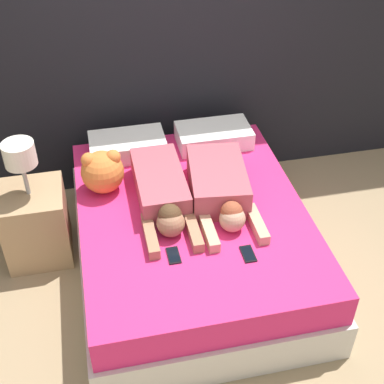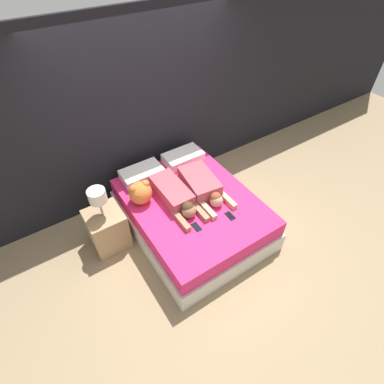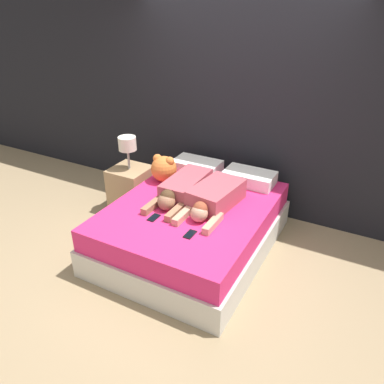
# 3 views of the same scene
# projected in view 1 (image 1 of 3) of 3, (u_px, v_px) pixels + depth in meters

# --- Properties ---
(ground_plane) EXTENTS (12.00, 12.00, 0.00)m
(ground_plane) POSITION_uv_depth(u_px,v_px,m) (192.00, 264.00, 3.97)
(ground_plane) COLOR #9E8460
(wall_back) EXTENTS (12.00, 0.06, 2.60)m
(wall_back) POSITION_uv_depth(u_px,v_px,m) (160.00, 37.00, 4.04)
(wall_back) COLOR black
(wall_back) RESTS_ON ground_plane
(bed) EXTENTS (1.59, 2.00, 0.54)m
(bed) POSITION_uv_depth(u_px,v_px,m) (192.00, 238.00, 3.81)
(bed) COLOR beige
(bed) RESTS_ON ground_plane
(pillow_head_left) EXTENTS (0.58, 0.34, 0.14)m
(pillow_head_left) POSITION_uv_depth(u_px,v_px,m) (128.00, 146.00, 4.13)
(pillow_head_left) COLOR white
(pillow_head_left) RESTS_ON bed
(pillow_head_right) EXTENTS (0.58, 0.34, 0.14)m
(pillow_head_right) POSITION_uv_depth(u_px,v_px,m) (214.00, 136.00, 4.24)
(pillow_head_right) COLOR white
(pillow_head_right) RESTS_ON bed
(person_left) EXTENTS (0.35, 0.97, 0.21)m
(person_left) POSITION_uv_depth(u_px,v_px,m) (162.00, 193.00, 3.63)
(person_left) COLOR #B24C59
(person_left) RESTS_ON bed
(person_right) EXTENTS (0.45, 0.91, 0.22)m
(person_right) POSITION_uv_depth(u_px,v_px,m) (220.00, 187.00, 3.66)
(person_right) COLOR #B24C59
(person_right) RESTS_ON bed
(cell_phone_left) EXTENTS (0.08, 0.14, 0.01)m
(cell_phone_left) POSITION_uv_depth(u_px,v_px,m) (174.00, 255.00, 3.29)
(cell_phone_left) COLOR black
(cell_phone_left) RESTS_ON bed
(cell_phone_right) EXTENTS (0.08, 0.14, 0.01)m
(cell_phone_right) POSITION_uv_depth(u_px,v_px,m) (248.00, 254.00, 3.30)
(cell_phone_right) COLOR black
(cell_phone_right) RESTS_ON bed
(plush_toy) EXTENTS (0.30, 0.30, 0.32)m
(plush_toy) POSITION_uv_depth(u_px,v_px,m) (102.00, 171.00, 3.72)
(plush_toy) COLOR orange
(plush_toy) RESTS_ON bed
(nightstand) EXTENTS (0.45, 0.45, 0.98)m
(nightstand) POSITION_uv_depth(u_px,v_px,m) (35.00, 220.00, 3.88)
(nightstand) COLOR tan
(nightstand) RESTS_ON ground_plane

